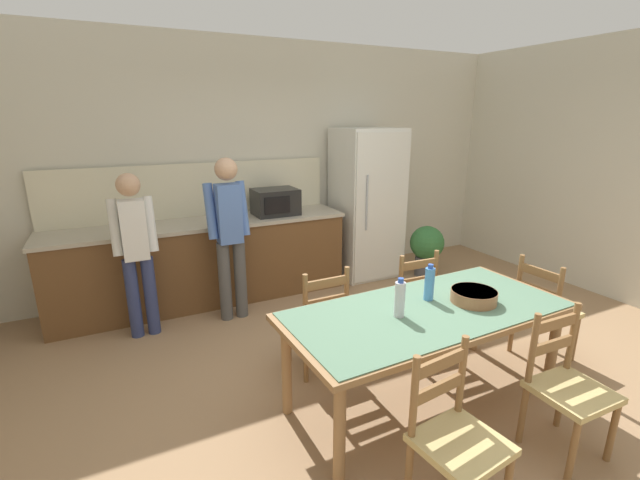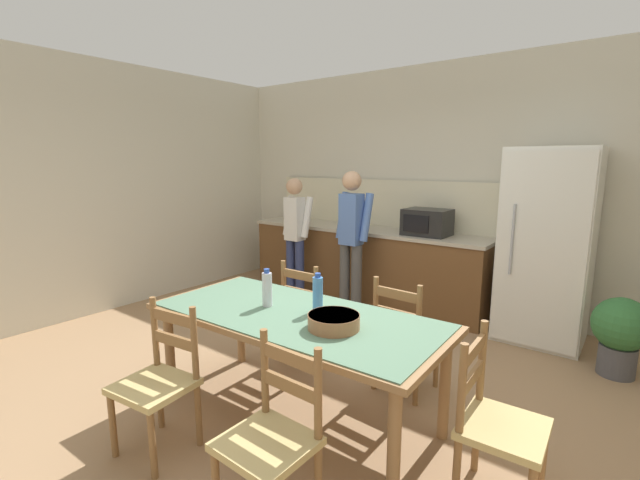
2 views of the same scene
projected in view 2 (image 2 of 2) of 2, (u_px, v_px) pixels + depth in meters
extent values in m
plane|color=#9E7A56|center=(320.00, 396.00, 3.26)|extent=(8.32, 8.32, 0.00)
cube|color=beige|center=(456.00, 188.00, 5.08)|extent=(6.52, 0.12, 2.90)
cube|color=beige|center=(96.00, 189.00, 4.94)|extent=(0.12, 5.20, 2.90)
cube|color=brown|center=(364.00, 265.00, 5.52)|extent=(3.16, 0.62, 0.89)
cube|color=#B2A893|center=(364.00, 230.00, 5.43)|extent=(3.20, 0.66, 0.04)
cube|color=#B7BCC1|center=(320.00, 224.00, 5.86)|extent=(0.52, 0.38, 0.02)
cube|color=beige|center=(377.00, 203.00, 5.62)|extent=(3.16, 0.03, 0.60)
cube|color=silver|center=(547.00, 246.00, 4.16)|extent=(0.78, 0.68, 1.90)
cube|color=silver|center=(539.00, 252.00, 3.88)|extent=(0.75, 0.02, 1.82)
cylinder|color=#A5AAB2|center=(512.00, 240.00, 3.99)|extent=(0.02, 0.02, 0.66)
cube|color=black|center=(427.00, 222.00, 4.88)|extent=(0.50, 0.38, 0.30)
cube|color=black|center=(416.00, 224.00, 4.76)|extent=(0.30, 0.01, 0.19)
cylinder|color=olive|center=(170.00, 353.00, 3.19)|extent=(0.07, 0.07, 0.71)
cylinder|color=olive|center=(394.00, 448.00, 2.13)|extent=(0.07, 0.07, 0.71)
cylinder|color=olive|center=(241.00, 324.00, 3.77)|extent=(0.07, 0.07, 0.71)
cylinder|color=olive|center=(445.00, 387.00, 2.71)|extent=(0.07, 0.07, 0.71)
cube|color=olive|center=(296.00, 317.00, 2.88)|extent=(2.06, 0.98, 0.04)
cube|color=#567A60|center=(295.00, 314.00, 2.88)|extent=(1.98, 0.94, 0.01)
cylinder|color=silver|center=(267.00, 290.00, 3.00)|extent=(0.07, 0.07, 0.24)
cylinder|color=#2D51B2|center=(267.00, 271.00, 2.98)|extent=(0.04, 0.04, 0.03)
cylinder|color=#4C8ED6|center=(318.00, 295.00, 2.89)|extent=(0.07, 0.07, 0.24)
cylinder|color=#2D51B2|center=(318.00, 275.00, 2.87)|extent=(0.04, 0.04, 0.03)
cylinder|color=#9E6642|center=(334.00, 321.00, 2.61)|extent=(0.32, 0.32, 0.09)
cylinder|color=#9E6642|center=(334.00, 316.00, 2.60)|extent=(0.31, 0.31, 0.02)
cylinder|color=olive|center=(339.00, 335.00, 3.90)|extent=(0.04, 0.04, 0.41)
cylinder|color=olive|center=(308.00, 326.00, 4.11)|extent=(0.04, 0.04, 0.41)
cylinder|color=olive|center=(316.00, 347.00, 3.63)|extent=(0.04, 0.04, 0.41)
cylinder|color=olive|center=(284.00, 337.00, 3.85)|extent=(0.04, 0.04, 0.41)
cube|color=tan|center=(312.00, 312.00, 3.83)|extent=(0.42, 0.40, 0.04)
cylinder|color=olive|center=(316.00, 294.00, 3.55)|extent=(0.04, 0.04, 0.46)
cylinder|color=olive|center=(284.00, 286.00, 3.76)|extent=(0.04, 0.04, 0.46)
cube|color=olive|center=(299.00, 275.00, 3.63)|extent=(0.36, 0.03, 0.07)
cube|color=olive|center=(299.00, 292.00, 3.66)|extent=(0.36, 0.03, 0.07)
cylinder|color=olive|center=(542.00, 461.00, 2.25)|extent=(0.04, 0.04, 0.41)
cylinder|color=olive|center=(456.00, 475.00, 2.15)|extent=(0.04, 0.04, 0.41)
cylinder|color=olive|center=(476.00, 438.00, 2.44)|extent=(0.04, 0.04, 0.41)
cube|color=tan|center=(504.00, 429.00, 2.16)|extent=(0.42, 0.44, 0.04)
cylinder|color=olive|center=(462.00, 388.00, 2.07)|extent=(0.04, 0.04, 0.46)
cylinder|color=olive|center=(482.00, 360.00, 2.36)|extent=(0.04, 0.04, 0.46)
cube|color=olive|center=(474.00, 350.00, 2.19)|extent=(0.04, 0.36, 0.07)
cube|color=olive|center=(472.00, 378.00, 2.22)|extent=(0.04, 0.36, 0.07)
cylinder|color=olive|center=(436.00, 362.00, 3.36)|extent=(0.04, 0.04, 0.41)
cylinder|color=olive|center=(396.00, 350.00, 3.59)|extent=(0.04, 0.04, 0.41)
cylinder|color=olive|center=(416.00, 379.00, 3.10)|extent=(0.04, 0.04, 0.41)
cylinder|color=olive|center=(374.00, 364.00, 3.33)|extent=(0.04, 0.04, 0.41)
cube|color=tan|center=(406.00, 336.00, 3.30)|extent=(0.44, 0.42, 0.04)
cylinder|color=olive|center=(419.00, 317.00, 3.02)|extent=(0.04, 0.04, 0.46)
cylinder|color=olive|center=(376.00, 306.00, 3.24)|extent=(0.04, 0.04, 0.46)
cube|color=olive|center=(397.00, 294.00, 3.11)|extent=(0.36, 0.04, 0.07)
cube|color=olive|center=(396.00, 314.00, 3.14)|extent=(0.36, 0.04, 0.07)
cylinder|color=olive|center=(267.00, 452.00, 2.32)|extent=(0.04, 0.04, 0.41)
cube|color=tan|center=(267.00, 444.00, 2.04)|extent=(0.43, 0.41, 0.04)
cylinder|color=olive|center=(265.00, 371.00, 2.24)|extent=(0.04, 0.04, 0.46)
cylinder|color=olive|center=(318.00, 394.00, 2.02)|extent=(0.04, 0.04, 0.46)
cube|color=olive|center=(290.00, 358.00, 2.10)|extent=(0.36, 0.03, 0.07)
cube|color=olive|center=(290.00, 386.00, 2.13)|extent=(0.36, 0.03, 0.07)
cylinder|color=olive|center=(113.00, 425.00, 2.56)|extent=(0.04, 0.04, 0.41)
cylinder|color=olive|center=(153.00, 445.00, 2.38)|extent=(0.04, 0.04, 0.41)
cylinder|color=olive|center=(160.00, 399.00, 2.85)|extent=(0.04, 0.04, 0.41)
cylinder|color=olive|center=(198.00, 415.00, 2.66)|extent=(0.04, 0.04, 0.41)
cube|color=tan|center=(154.00, 386.00, 2.57)|extent=(0.46, 0.45, 0.04)
cylinder|color=olive|center=(155.00, 331.00, 2.76)|extent=(0.04, 0.04, 0.46)
cylinder|color=olive|center=(194.00, 343.00, 2.58)|extent=(0.04, 0.04, 0.46)
cube|color=olive|center=(173.00, 318.00, 2.65)|extent=(0.36, 0.06, 0.07)
cube|color=olive|center=(174.00, 341.00, 2.67)|extent=(0.36, 0.06, 0.07)
cylinder|color=navy|center=(291.00, 268.00, 5.58)|extent=(0.12, 0.12, 0.77)
cylinder|color=navy|center=(300.00, 270.00, 5.49)|extent=(0.12, 0.12, 0.77)
cube|color=white|center=(295.00, 219.00, 5.42)|extent=(0.22, 0.18, 0.55)
sphere|color=tan|center=(294.00, 186.00, 5.34)|extent=(0.21, 0.21, 0.21)
cylinder|color=white|center=(289.00, 215.00, 5.55)|extent=(0.09, 0.21, 0.52)
cylinder|color=white|center=(307.00, 217.00, 5.37)|extent=(0.09, 0.21, 0.52)
cylinder|color=#4C4C4C|center=(345.00, 278.00, 5.05)|extent=(0.12, 0.12, 0.82)
cylinder|color=#4C4C4C|center=(356.00, 280.00, 4.95)|extent=(0.12, 0.12, 0.82)
cube|color=#5175BC|center=(351.00, 219.00, 4.87)|extent=(0.23, 0.19, 0.58)
sphere|color=tan|center=(352.00, 181.00, 4.79)|extent=(0.22, 0.22, 0.22)
cylinder|color=#5175BC|center=(343.00, 215.00, 5.02)|extent=(0.09, 0.22, 0.55)
cylinder|color=#5175BC|center=(367.00, 218.00, 4.82)|extent=(0.09, 0.22, 0.55)
cylinder|color=#4C4C51|center=(617.00, 360.00, 3.56)|extent=(0.28, 0.28, 0.26)
sphere|color=#337038|center=(621.00, 324.00, 3.50)|extent=(0.44, 0.44, 0.44)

